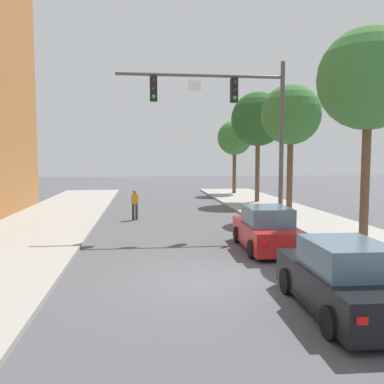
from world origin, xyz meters
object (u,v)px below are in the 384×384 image
(traffic_signal_mast, at_px, (235,112))
(car_following_black, at_px, (343,280))
(street_tree_second, at_px, (291,115))
(street_tree_farthest, at_px, (235,138))
(car_lead_red, at_px, (266,230))
(street_tree_nearest, at_px, (369,80))
(pedestrian_crossing_road, at_px, (135,203))
(street_tree_third, at_px, (258,119))

(traffic_signal_mast, relative_size, car_following_black, 1.75)
(traffic_signal_mast, bearing_deg, street_tree_second, 42.04)
(street_tree_farthest, bearing_deg, car_following_black, -97.78)
(car_following_black, distance_m, street_tree_farthest, 28.51)
(car_lead_red, relative_size, street_tree_second, 0.60)
(street_tree_nearest, relative_size, street_tree_farthest, 1.22)
(traffic_signal_mast, relative_size, pedestrian_crossing_road, 4.58)
(car_following_black, relative_size, street_tree_third, 0.55)
(street_tree_second, bearing_deg, car_lead_red, -115.80)
(traffic_signal_mast, distance_m, car_following_black, 11.00)
(traffic_signal_mast, bearing_deg, pedestrian_crossing_road, 138.71)
(street_tree_third, bearing_deg, street_tree_second, -92.20)
(pedestrian_crossing_road, bearing_deg, street_tree_third, 38.43)
(street_tree_second, distance_m, street_tree_third, 7.45)
(car_lead_red, xyz_separation_m, pedestrian_crossing_road, (-4.91, 7.78, 0.19))
(street_tree_nearest, bearing_deg, car_following_black, -122.59)
(car_lead_red, distance_m, street_tree_nearest, 6.52)
(traffic_signal_mast, relative_size, street_tree_second, 1.05)
(car_lead_red, bearing_deg, pedestrian_crossing_road, 122.25)
(street_tree_nearest, height_order, street_tree_second, street_tree_nearest)
(traffic_signal_mast, relative_size, car_lead_red, 1.75)
(street_tree_third, height_order, street_tree_farthest, street_tree_third)
(traffic_signal_mast, xyz_separation_m, pedestrian_crossing_road, (-4.56, 4.01, -4.47))
(traffic_signal_mast, height_order, street_tree_second, traffic_signal_mast)
(car_following_black, distance_m, street_tree_third, 21.89)
(pedestrian_crossing_road, height_order, street_tree_nearest, street_tree_nearest)
(car_following_black, xyz_separation_m, street_tree_third, (3.94, 20.86, 5.33))
(car_lead_red, bearing_deg, street_tree_nearest, -4.82)
(street_tree_second, relative_size, street_tree_farthest, 1.11)
(traffic_signal_mast, distance_m, street_tree_third, 11.68)
(car_following_black, height_order, street_tree_second, street_tree_second)
(car_following_black, height_order, street_tree_third, street_tree_third)
(car_lead_red, bearing_deg, street_tree_second, 64.20)
(traffic_signal_mast, bearing_deg, street_tree_third, 69.25)
(street_tree_third, bearing_deg, pedestrian_crossing_road, -141.57)
(car_lead_red, relative_size, street_tree_nearest, 0.55)
(traffic_signal_mast, xyz_separation_m, street_tree_nearest, (3.95, -4.08, 0.77))
(car_following_black, distance_m, pedestrian_crossing_road, 14.75)
(street_tree_nearest, height_order, street_tree_farthest, street_tree_nearest)
(street_tree_nearest, bearing_deg, street_tree_third, 89.31)
(street_tree_third, bearing_deg, car_lead_red, -104.46)
(traffic_signal_mast, bearing_deg, street_tree_nearest, -45.89)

